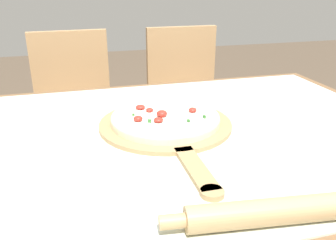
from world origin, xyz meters
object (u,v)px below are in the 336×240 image
at_px(pizza_peel, 167,127).
at_px(chair_right, 185,100).
at_px(rolling_pin, 275,212).
at_px(chair_left, 75,109).
at_px(pizza, 165,118).

distance_m(pizza_peel, chair_right, 0.92).
xyz_separation_m(rolling_pin, chair_left, (-0.33, 1.29, -0.24)).
bearing_deg(chair_right, pizza_peel, -110.90).
bearing_deg(rolling_pin, pizza, 98.78).
bearing_deg(rolling_pin, chair_left, 104.39).
height_order(pizza, chair_left, chair_left).
distance_m(rolling_pin, chair_right, 1.34).
bearing_deg(rolling_pin, pizza_peel, 99.13).
xyz_separation_m(pizza_peel, chair_right, (0.32, 0.83, -0.22)).
distance_m(pizza_peel, chair_left, 0.90).
bearing_deg(chair_right, rolling_pin, -100.59).
distance_m(rolling_pin, chair_left, 1.36).
bearing_deg(chair_right, pizza, -111.42).
bearing_deg(pizza, chair_right, 68.18).
bearing_deg(pizza_peel, chair_left, 107.20).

